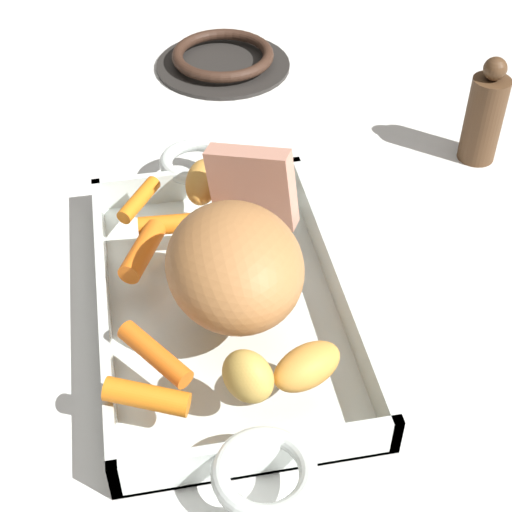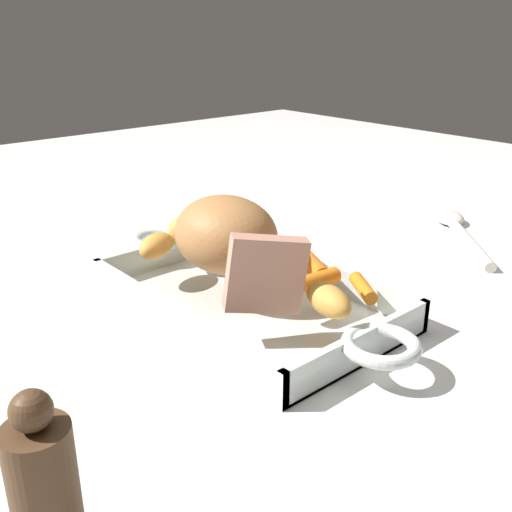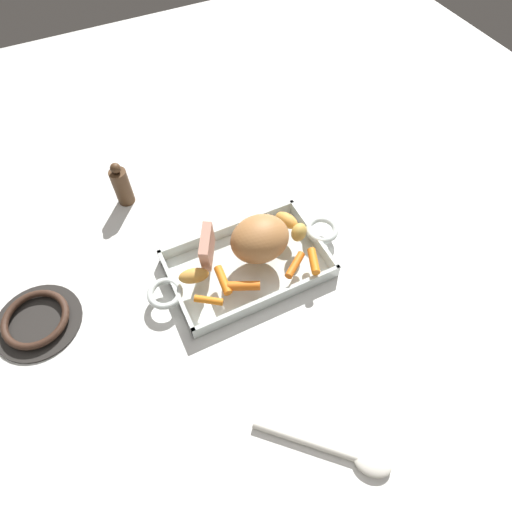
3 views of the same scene
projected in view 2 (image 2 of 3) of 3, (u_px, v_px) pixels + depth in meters
ground_plane at (248, 308)px, 0.69m from camera, size 2.37×2.37×0.00m
roasting_dish at (248, 297)px, 0.68m from camera, size 0.45×0.21×0.04m
pork_roast at (226, 234)px, 0.68m from camera, size 0.14×0.12×0.09m
roast_slice_thin at (266, 274)px, 0.58m from camera, size 0.06×0.08×0.09m
baby_carrot_northwest at (314, 281)px, 0.64m from camera, size 0.02×0.07×0.02m
baby_carrot_center_left at (232, 229)px, 0.80m from camera, size 0.04×0.07×0.02m
baby_carrot_southeast at (312, 264)px, 0.68m from camera, size 0.07×0.05×0.02m
baby_carrot_center_right at (363, 288)px, 0.63m from camera, size 0.06×0.05×0.02m
baby_carrot_southwest at (245, 239)px, 0.77m from camera, size 0.07×0.06×0.02m
potato_corner at (326, 301)px, 0.58m from camera, size 0.07×0.05×0.03m
potato_golden_small at (157, 246)px, 0.73m from camera, size 0.05×0.07×0.03m
potato_near_roast at (186, 232)px, 0.76m from camera, size 0.05×0.05×0.04m
serving_spoon at (458, 228)px, 0.93m from camera, size 0.20×0.19×0.02m
pepper_mill at (44, 490)px, 0.35m from camera, size 0.04×0.04×0.12m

